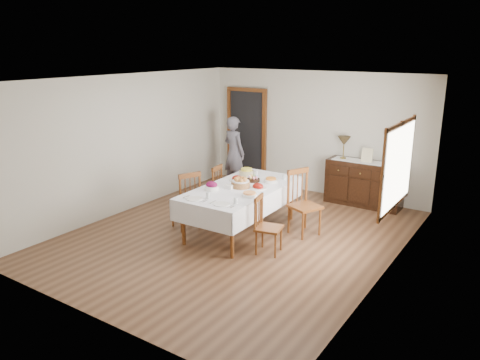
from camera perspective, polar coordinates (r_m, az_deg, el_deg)
The scene contains 26 objects.
ground at distance 7.98m, azimuth -0.40°, elevation -6.73°, with size 6.00×6.00×0.00m, color brown.
room_shell at distance 7.92m, azimuth 0.41°, elevation 5.51°, with size 5.02×6.02×2.65m.
dining_table at distance 7.92m, azimuth 0.15°, elevation -1.50°, with size 1.21×2.33×0.80m.
chair_left_near at distance 8.15m, azimuth -6.50°, elevation -2.41°, with size 0.57×0.57×1.04m.
chair_left_far at distance 8.78m, azimuth -3.54°, elevation -1.23°, with size 0.46×0.46×0.97m.
chair_right_near at distance 7.20m, azimuth 3.20°, elevation -5.43°, with size 0.45×0.45×0.91m.
chair_right_far at distance 7.96m, azimuth 7.65°, elevation -2.66°, with size 0.61×0.61×1.10m.
sideboard at distance 9.65m, azimuth 14.89°, elevation -0.40°, with size 1.49×0.54×0.89m.
person at distance 10.38m, azimuth -0.73°, elevation 3.65°, with size 0.54×0.35×1.73m, color slate.
bread_basket at distance 7.85m, azimuth 0.07°, elevation -0.37°, with size 0.32×0.32×0.18m.
egg_basket at distance 8.21m, azimuth 1.63°, elevation 0.10°, with size 0.23×0.23×0.11m.
ham_platter_a at distance 8.25m, azimuth -0.36°, elevation 0.13°, with size 0.28×0.28×0.11m.
ham_platter_b at distance 7.81m, azimuth 2.19°, elevation -0.83°, with size 0.29×0.29×0.11m.
beet_bowl at distance 7.72m, azimuth -3.47°, elevation -0.78°, with size 0.23×0.23×0.15m.
carrot_bowl at distance 8.16m, azimuth 3.78°, elevation -0.05°, with size 0.24×0.24×0.09m.
pineapple_bowl at distance 8.61m, azimuth 0.79°, elevation 0.98°, with size 0.27×0.27×0.13m.
casserole_dish at distance 7.39m, azimuth 1.16°, elevation -1.78°, with size 0.24×0.24×0.07m.
butter_dish at distance 7.79m, azimuth -1.37°, elevation -0.83°, with size 0.14×0.09×0.07m.
setting_left at distance 7.31m, azimuth -5.03°, elevation -2.15°, with size 0.42×0.31×0.10m.
setting_right at distance 7.04m, azimuth -1.69°, elevation -2.81°, with size 0.42×0.31×0.10m.
glass_far_a at distance 8.56m, azimuth 1.97°, elevation 0.84°, with size 0.07×0.07×0.10m.
glass_far_b at distance 8.36m, azimuth 5.43°, elevation 0.37°, with size 0.07×0.07×0.09m.
runner at distance 9.51m, azimuth 15.08°, elevation 2.16°, with size 1.30×0.35×0.01m.
table_lamp at distance 9.60m, azimuth 12.56°, elevation 4.60°, with size 0.26×0.26×0.46m.
picture_frame at distance 9.47m, azimuth 15.24°, elevation 2.93°, with size 0.22×0.08×0.28m.
deco_bowl at distance 9.37m, azimuth 17.81°, elevation 1.89°, with size 0.20×0.20×0.06m.
Camera 1 is at (4.11, -6.10, 3.09)m, focal length 35.00 mm.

